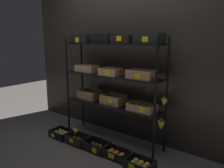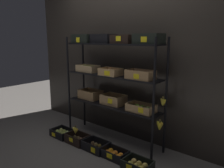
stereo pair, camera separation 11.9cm
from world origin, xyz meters
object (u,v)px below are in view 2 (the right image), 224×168
Objects in this scene: crate_ground_pear at (62,133)px; banana_bunch_loose at (75,130)px; display_rack at (112,73)px; crate_ground_kiwi at (77,139)px; crate_ground_center_kiwi at (96,147)px; crate_ground_orange at (114,154)px; crate_ground_apple_gold at (138,165)px.

crate_ground_pear is 2.43× the size of banana_bunch_loose.
crate_ground_pear is (-0.70, -0.40, -0.98)m from display_rack.
crate_ground_pear is 0.36m from crate_ground_kiwi.
crate_ground_kiwi is (-0.34, -0.39, -0.98)m from display_rack.
crate_ground_pear is 0.72m from crate_ground_center_kiwi.
crate_ground_apple_gold is at bearing -2.86° from crate_ground_orange.
crate_ground_pear is 0.35m from banana_bunch_loose.
crate_ground_apple_gold is at bearing 0.22° from crate_ground_kiwi.
crate_ground_orange is (0.68, 0.02, -0.01)m from crate_ground_kiwi.
banana_bunch_loose is (-0.03, -0.00, 0.14)m from crate_ground_kiwi.
display_rack is at bearing 29.53° from crate_ground_pear.
banana_bunch_loose is (-0.39, -0.02, 0.14)m from crate_ground_center_kiwi.
banana_bunch_loose reaches higher than crate_ground_pear.
display_rack is 5.09× the size of crate_ground_pear.
banana_bunch_loose is (-0.38, -0.40, -0.85)m from display_rack.
crate_ground_apple_gold is (0.71, -0.39, -0.99)m from display_rack.
crate_ground_apple_gold is at bearing 0.36° from banana_bunch_loose.
crate_ground_orange reaches higher than crate_ground_apple_gold.
crate_ground_pear is at bearing -178.60° from crate_ground_orange.
display_rack reaches higher than crate_ground_pear.
crate_ground_kiwi is 2.52× the size of banana_bunch_loose.
banana_bunch_loose is at bearing -175.18° from crate_ground_kiwi.
crate_ground_center_kiwi is 2.71× the size of banana_bunch_loose.
crate_ground_pear is at bearing 179.95° from banana_bunch_loose.
crate_ground_kiwi reaches higher than crate_ground_apple_gold.
display_rack reaches higher than crate_ground_orange.
crate_ground_pear is at bearing -150.47° from display_rack.
display_rack is 12.39× the size of banana_bunch_loose.
crate_ground_apple_gold is (0.38, -0.02, -0.00)m from crate_ground_orange.
crate_ground_orange is (0.34, -0.37, -0.99)m from display_rack.
crate_ground_orange is 0.73m from banana_bunch_loose.
crate_ground_orange is at bearing 0.52° from crate_ground_center_kiwi.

